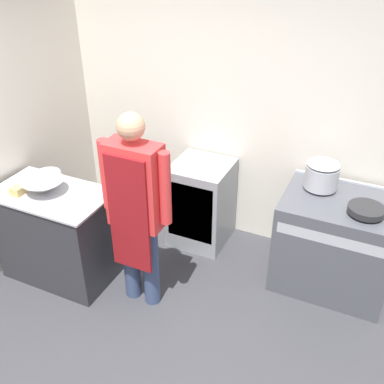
{
  "coord_description": "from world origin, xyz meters",
  "views": [
    {
      "loc": [
        1.36,
        -1.76,
        2.9
      ],
      "look_at": [
        0.01,
        1.15,
        0.96
      ],
      "focal_mm": 42.0,
      "sensor_mm": 36.0,
      "label": 1
    }
  ],
  "objects_px": {
    "stove": "(334,243)",
    "mixing_bowl": "(43,186)",
    "fridge_unit": "(201,203)",
    "plastic_tub": "(18,191)",
    "saute_pan": "(366,210)",
    "stock_pot": "(322,174)",
    "person_cook": "(136,204)"
  },
  "relations": [
    {
      "from": "fridge_unit",
      "to": "stock_pot",
      "type": "xyz_separation_m",
      "value": [
        1.13,
        0.02,
        0.59
      ]
    },
    {
      "from": "stock_pot",
      "to": "plastic_tub",
      "type": "bearing_deg",
      "value": -152.73
    },
    {
      "from": "mixing_bowl",
      "to": "plastic_tub",
      "type": "distance_m",
      "value": 0.22
    },
    {
      "from": "person_cook",
      "to": "stock_pot",
      "type": "xyz_separation_m",
      "value": [
        1.24,
        1.05,
        0.03
      ]
    },
    {
      "from": "stove",
      "to": "mixing_bowl",
      "type": "xyz_separation_m",
      "value": [
        -2.36,
        -0.95,
        0.51
      ]
    },
    {
      "from": "saute_pan",
      "to": "stove",
      "type": "bearing_deg",
      "value": 146.86
    },
    {
      "from": "mixing_bowl",
      "to": "stock_pot",
      "type": "relative_size",
      "value": 1.23
    },
    {
      "from": "person_cook",
      "to": "plastic_tub",
      "type": "relative_size",
      "value": 17.18
    },
    {
      "from": "saute_pan",
      "to": "fridge_unit",
      "type": "bearing_deg",
      "value": 171.26
    },
    {
      "from": "stove",
      "to": "plastic_tub",
      "type": "xyz_separation_m",
      "value": [
        -2.55,
        -1.07,
        0.48
      ]
    },
    {
      "from": "fridge_unit",
      "to": "person_cook",
      "type": "xyz_separation_m",
      "value": [
        -0.11,
        -1.03,
        0.55
      ]
    },
    {
      "from": "stock_pot",
      "to": "saute_pan",
      "type": "bearing_deg",
      "value": -31.8
    },
    {
      "from": "stove",
      "to": "plastic_tub",
      "type": "relative_size",
      "value": 9.56
    },
    {
      "from": "person_cook",
      "to": "stock_pot",
      "type": "relative_size",
      "value": 6.02
    },
    {
      "from": "mixing_bowl",
      "to": "saute_pan",
      "type": "distance_m",
      "value": 2.69
    },
    {
      "from": "stove",
      "to": "saute_pan",
      "type": "bearing_deg",
      "value": -33.14
    },
    {
      "from": "person_cook",
      "to": "stove",
      "type": "bearing_deg",
      "value": 32.16
    },
    {
      "from": "stove",
      "to": "mixing_bowl",
      "type": "bearing_deg",
      "value": -158.01
    },
    {
      "from": "stove",
      "to": "stock_pot",
      "type": "relative_size",
      "value": 3.35
    },
    {
      "from": "saute_pan",
      "to": "mixing_bowl",
      "type": "bearing_deg",
      "value": -162.09
    },
    {
      "from": "plastic_tub",
      "to": "mixing_bowl",
      "type": "bearing_deg",
      "value": 32.26
    },
    {
      "from": "fridge_unit",
      "to": "mixing_bowl",
      "type": "relative_size",
      "value": 2.45
    },
    {
      "from": "mixing_bowl",
      "to": "saute_pan",
      "type": "height_order",
      "value": "mixing_bowl"
    },
    {
      "from": "fridge_unit",
      "to": "stock_pot",
      "type": "bearing_deg",
      "value": 1.0
    },
    {
      "from": "stock_pot",
      "to": "saute_pan",
      "type": "xyz_separation_m",
      "value": [
        0.41,
        -0.26,
        -0.1
      ]
    },
    {
      "from": "fridge_unit",
      "to": "saute_pan",
      "type": "relative_size",
      "value": 3.0
    },
    {
      "from": "fridge_unit",
      "to": "plastic_tub",
      "type": "bearing_deg",
      "value": -135.47
    },
    {
      "from": "stove",
      "to": "mixing_bowl",
      "type": "relative_size",
      "value": 2.72
    },
    {
      "from": "stove",
      "to": "fridge_unit",
      "type": "xyz_separation_m",
      "value": [
        -1.35,
        0.11,
        -0.0
      ]
    },
    {
      "from": "fridge_unit",
      "to": "mixing_bowl",
      "type": "distance_m",
      "value": 1.56
    },
    {
      "from": "plastic_tub",
      "to": "stock_pot",
      "type": "bearing_deg",
      "value": 27.27
    },
    {
      "from": "mixing_bowl",
      "to": "saute_pan",
      "type": "bearing_deg",
      "value": 17.91
    }
  ]
}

